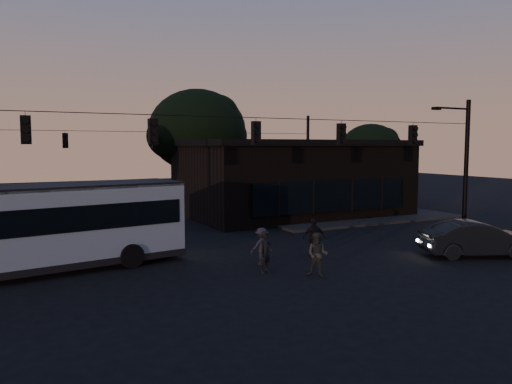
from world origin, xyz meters
name	(u,v)px	position (x,y,z in m)	size (l,w,h in m)	color
ground	(305,282)	(0.00, 0.00, 0.00)	(120.00, 120.00, 0.00)	black
sidewalk_far_right	(341,214)	(12.00, 14.00, 0.07)	(14.00, 10.00, 0.15)	black
building	(291,177)	(9.00, 15.97, 2.71)	(15.40, 10.41, 5.40)	black
tree_behind	(197,131)	(4.00, 22.00, 6.19)	(7.60, 7.60, 9.43)	black
tree_right	(371,150)	(18.00, 18.00, 4.63)	(5.20, 5.20, 6.86)	black
signal_rig_near	(256,159)	(0.00, 4.00, 4.45)	(26.24, 0.30, 7.50)	black
signal_rig_far	(155,157)	(0.00, 20.00, 4.20)	(26.24, 0.30, 7.50)	black
bus	(27,225)	(-9.03, 5.81, 1.94)	(12.58, 4.70, 3.46)	gray
car	(477,239)	(9.23, 0.07, 0.81)	(1.71, 4.90, 1.61)	black
pedestrian_a	(265,252)	(-0.67, 1.87, 0.83)	(0.60, 0.40, 1.65)	black
pedestrian_b	(317,254)	(0.87, 0.50, 0.84)	(0.82, 0.64, 1.69)	#2C2D29
pedestrian_c	(314,238)	(2.59, 3.34, 0.89)	(1.04, 0.43, 1.77)	black
pedestrian_d	(262,246)	(-0.18, 3.12, 0.79)	(1.01, 0.58, 1.57)	#252029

